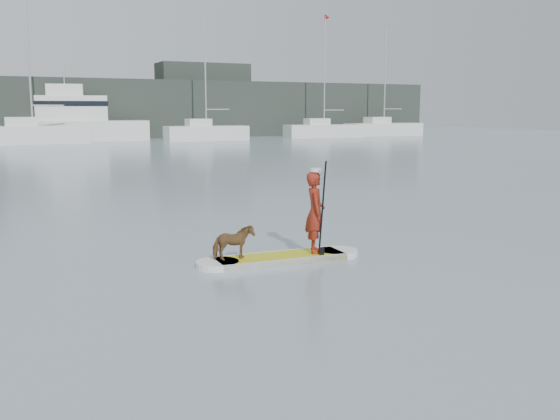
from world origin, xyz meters
name	(u,v)px	position (x,y,z in m)	size (l,w,h in m)	color
ground	(206,233)	(0.00, 0.00, 0.00)	(140.00, 140.00, 0.00)	gray
paddleboard	(280,258)	(0.37, -3.32, 0.06)	(3.30, 0.93, 0.12)	#BDBF12
paddler	(315,212)	(1.11, -3.36, 0.91)	(0.58, 0.38, 1.58)	maroon
white_cap	(316,170)	(1.11, -3.36, 1.74)	(0.22, 0.22, 0.07)	silver
dog	(233,243)	(-0.56, -3.27, 0.44)	(0.35, 0.76, 0.64)	#56341D
paddle	(322,220)	(1.11, -3.64, 0.80)	(0.10, 0.30, 2.00)	black
sailboat_d	(32,133)	(-0.82, 43.93, 0.97)	(9.21, 2.91, 13.55)	silver
sailboat_e	(206,132)	(14.69, 43.58, 0.82)	(7.92, 2.72, 11.41)	silver
sailboat_f	(323,129)	(28.19, 44.61, 0.85)	(8.62, 3.13, 12.66)	silver
motor_yacht_a	(80,120)	(3.71, 47.89, 1.95)	(12.01, 5.40, 6.95)	silver
shore_mass	(33,109)	(0.00, 53.00, 3.00)	(90.00, 6.00, 6.00)	#202824
shore_building_east	(204,100)	(18.00, 54.00, 4.00)	(10.00, 4.00, 8.00)	#202824
sailboat_g	(383,128)	(36.70, 45.85, 0.83)	(9.31, 2.87, 11.81)	silver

